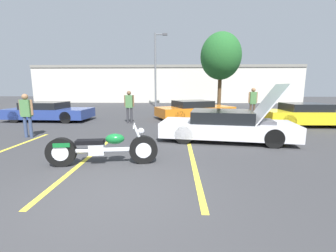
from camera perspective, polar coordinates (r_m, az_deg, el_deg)
ground_plane at (r=4.29m, az=-14.34°, el=-16.87°), size 80.00×80.00×0.00m
parking_stripe_middle at (r=6.67m, az=-19.20°, el=-7.25°), size 0.12×5.62×0.01m
parking_stripe_back at (r=6.25m, az=6.14°, el=-7.89°), size 0.12×5.62×0.01m
far_building at (r=28.71m, az=-0.39°, el=10.85°), size 32.00×4.20×4.40m
light_pole at (r=21.70m, az=-3.00°, el=14.83°), size 1.21×0.28×6.74m
tree_background at (r=20.29m, az=13.26°, el=16.83°), size 3.41×3.41×6.40m
motorcycle at (r=5.78m, az=-16.28°, el=-5.50°), size 2.68×0.73×0.99m
show_car_hood_open at (r=8.31m, az=14.66°, el=0.10°), size 4.81×2.47×2.00m
parked_car_left_row at (r=14.38m, az=-28.11°, el=3.25°), size 4.67×2.06×1.06m
parked_car_mid_row at (r=13.67m, az=6.76°, el=4.11°), size 4.95×3.55×1.09m
parked_car_right_row at (r=12.96m, az=31.80°, el=2.43°), size 4.19×1.83×1.11m
spectator_near_motorcycle at (r=11.91m, az=-9.81°, el=5.49°), size 0.52×0.22×1.70m
spectator_by_show_car at (r=9.97m, az=-32.29°, el=3.06°), size 0.52×0.22×1.65m
spectator_midground at (r=14.22m, az=20.74°, el=6.11°), size 0.52×0.24×1.84m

